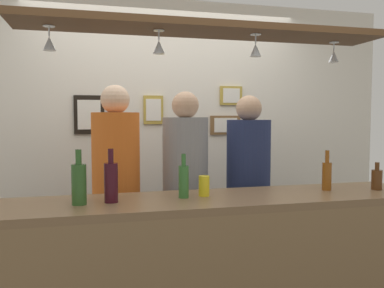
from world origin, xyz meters
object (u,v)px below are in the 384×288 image
at_px(person_right_navy_shirt, 248,182).
at_px(picture_frame_upper_small, 231,96).
at_px(bottle_beer_brown_stubby, 377,179).
at_px(picture_frame_lower_pair, 225,125).
at_px(drink_can, 204,186).
at_px(bottle_beer_amber_tall, 327,175).
at_px(bottle_wine_dark_red, 111,181).
at_px(person_middle_grey_shirt, 185,182).
at_px(picture_frame_caricature, 89,115).
at_px(person_left_orange_shirt, 116,182).
at_px(bottle_champagne_green, 79,183).
at_px(bottle_beer_green_import, 184,180).
at_px(picture_frame_crest, 153,110).

xyz_separation_m(person_right_navy_shirt, picture_frame_upper_small, (0.12, 0.75, 0.71)).
height_order(bottle_beer_brown_stubby, picture_frame_lower_pair, picture_frame_lower_pair).
distance_m(person_right_navy_shirt, drink_can, 0.81).
height_order(bottle_beer_amber_tall, bottle_beer_brown_stubby, bottle_beer_amber_tall).
bearing_deg(bottle_wine_dark_red, drink_can, 5.08).
bearing_deg(person_middle_grey_shirt, picture_frame_caricature, 132.51).
relative_size(person_left_orange_shirt, bottle_champagne_green, 5.83).
bearing_deg(person_middle_grey_shirt, bottle_champagne_green, -138.13).
relative_size(bottle_wine_dark_red, bottle_beer_green_import, 1.15).
bearing_deg(picture_frame_caricature, person_right_navy_shirt, -32.17).
distance_m(bottle_champagne_green, picture_frame_caricature, 1.47).
bearing_deg(bottle_beer_amber_tall, bottle_beer_brown_stubby, -11.11).
bearing_deg(bottle_champagne_green, bottle_beer_brown_stubby, -0.21).
relative_size(picture_frame_crest, picture_frame_upper_small, 1.18).
bearing_deg(picture_frame_caricature, bottle_beer_amber_tall, -42.38).
relative_size(bottle_beer_amber_tall, drink_can, 2.13).
relative_size(bottle_wine_dark_red, drink_can, 2.46).
xyz_separation_m(drink_can, picture_frame_upper_small, (0.65, 1.36, 0.62)).
bearing_deg(bottle_wine_dark_red, bottle_beer_green_import, 3.50).
height_order(bottle_beer_brown_stubby, drink_can, bottle_beer_brown_stubby).
distance_m(bottle_champagne_green, picture_frame_lower_pair, 1.96).
height_order(person_middle_grey_shirt, drink_can, person_middle_grey_shirt).
bearing_deg(picture_frame_caricature, bottle_beer_brown_stubby, -38.09).
height_order(bottle_wine_dark_red, bottle_beer_brown_stubby, bottle_wine_dark_red).
xyz_separation_m(person_left_orange_shirt, picture_frame_crest, (0.39, 0.75, 0.53)).
relative_size(bottle_beer_green_import, picture_frame_crest, 1.00).
bearing_deg(bottle_beer_amber_tall, picture_frame_lower_pair, 99.56).
relative_size(bottle_beer_amber_tall, picture_frame_upper_small, 1.18).
distance_m(person_right_navy_shirt, picture_frame_lower_pair, 0.87).
height_order(bottle_wine_dark_red, bottle_beer_green_import, bottle_wine_dark_red).
bearing_deg(picture_frame_upper_small, bottle_champagne_green, -134.06).
xyz_separation_m(person_middle_grey_shirt, drink_can, (-0.02, -0.60, 0.07)).
bearing_deg(picture_frame_upper_small, person_left_orange_shirt, -146.48).
distance_m(person_middle_grey_shirt, bottle_beer_amber_tall, 1.02).
xyz_separation_m(person_right_navy_shirt, picture_frame_crest, (-0.63, 0.75, 0.57)).
relative_size(bottle_wine_dark_red, bottle_champagne_green, 1.00).
distance_m(bottle_wine_dark_red, picture_frame_lower_pair, 1.84).
bearing_deg(picture_frame_crest, person_middle_grey_shirt, -80.90).
distance_m(bottle_beer_amber_tall, picture_frame_upper_small, 1.49).
relative_size(person_right_navy_shirt, bottle_beer_amber_tall, 6.50).
bearing_deg(picture_frame_crest, picture_frame_lower_pair, 0.00).
distance_m(person_right_navy_shirt, bottle_beer_brown_stubby, 0.92).
bearing_deg(bottle_champagne_green, bottle_wine_dark_red, 5.48).
xyz_separation_m(person_middle_grey_shirt, person_right_navy_shirt, (0.51, 0.00, -0.01)).
bearing_deg(picture_frame_lower_pair, drink_can, -113.78).
bearing_deg(bottle_beer_green_import, bottle_beer_brown_stubby, -2.18).
relative_size(bottle_beer_amber_tall, bottle_wine_dark_red, 0.87).
xyz_separation_m(person_middle_grey_shirt, picture_frame_upper_small, (0.63, 0.75, 0.69)).
relative_size(picture_frame_caricature, picture_frame_upper_small, 1.55).
bearing_deg(person_middle_grey_shirt, picture_frame_lower_pair, 52.67).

